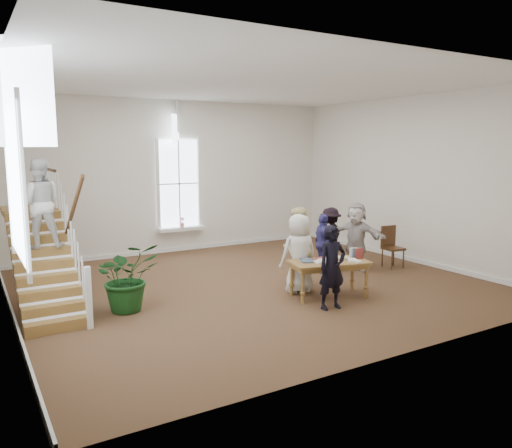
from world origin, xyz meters
TOP-DOWN VIEW (x-y plane):
  - ground at (0.00, 0.00)m, footprint 10.00×10.00m
  - room_shell at (-0.00, 4.39)m, footprint 10.49×10.00m
  - staircase at (-4.34, 0.75)m, footprint 1.10×4.10m
  - library_table at (0.91, -1.57)m, footprint 1.77×1.17m
  - police_officer at (0.46, -2.22)m, footprint 0.62×0.43m
  - elderly_woman at (0.56, -0.97)m, footprint 0.91×0.66m
  - person_yellow at (0.86, -0.47)m, footprint 1.03×0.90m
  - woman_cluster_a at (2.06, 0.11)m, footprint 0.61×0.94m
  - woman_cluster_b at (2.66, 0.56)m, footprint 1.17×1.01m
  - woman_cluster_c at (2.96, -0.09)m, footprint 1.27×1.66m
  - floor_plant at (-3.00, -0.32)m, footprint 1.25×1.10m
  - side_chair at (4.01, -0.29)m, footprint 0.51×0.51m

SIDE VIEW (x-z plane):
  - ground at x=0.00m, z-range 0.00..0.00m
  - room_shell at x=0.00m, z-range -4.60..5.40m
  - side_chair at x=4.01m, z-range 0.07..1.15m
  - floor_plant at x=-3.00m, z-range 0.00..1.33m
  - library_table at x=0.91m, z-range 0.27..1.10m
  - woman_cluster_a at x=2.06m, z-range 0.00..1.49m
  - woman_cluster_b at x=2.66m, z-range 0.00..1.57m
  - police_officer at x=0.46m, z-range 0.00..1.64m
  - elderly_woman at x=0.56m, z-range 0.00..1.72m
  - woman_cluster_c at x=2.96m, z-range 0.00..1.75m
  - person_yellow at x=0.86m, z-range 0.00..1.79m
  - staircase at x=-4.34m, z-range 0.16..3.08m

